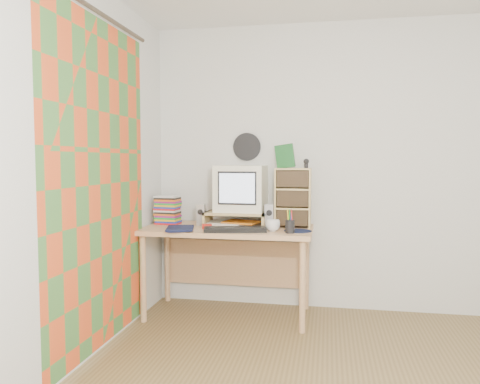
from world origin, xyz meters
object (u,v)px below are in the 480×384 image
at_px(desk, 229,242).
at_px(dvd_stack, 168,208).
at_px(mug, 273,226).
at_px(keyboard, 235,230).
at_px(crt_monitor, 241,188).
at_px(cd_rack, 293,198).
at_px(diary, 167,227).

height_order(desk, dvd_stack, dvd_stack).
relative_size(desk, mug, 12.13).
distance_m(desk, keyboard, 0.34).
distance_m(keyboard, dvd_stack, 0.75).
xyz_separation_m(crt_monitor, cd_rack, (0.45, -0.04, -0.07)).
xyz_separation_m(desk, dvd_stack, (-0.56, 0.03, 0.28)).
height_order(desk, keyboard, keyboard).
distance_m(desk, crt_monitor, 0.47).
bearing_deg(mug, desk, 151.94).
xyz_separation_m(desk, diary, (-0.45, -0.31, 0.16)).
xyz_separation_m(keyboard, cd_rack, (0.43, 0.33, 0.23)).
distance_m(cd_rack, diary, 1.07).
bearing_deg(diary, dvd_stack, 94.03).
bearing_deg(keyboard, diary, 170.42).
bearing_deg(crt_monitor, diary, -141.82).
bearing_deg(desk, dvd_stack, 176.74).
height_order(keyboard, dvd_stack, dvd_stack).
bearing_deg(mug, cd_rack, 61.63).
relative_size(crt_monitor, diary, 1.60).
bearing_deg(desk, cd_rack, 4.96).
bearing_deg(crt_monitor, dvd_stack, -174.03).
xyz_separation_m(keyboard, diary, (-0.55, -0.03, 0.01)).
height_order(dvd_stack, cd_rack, cd_rack).
xyz_separation_m(desk, crt_monitor, (0.08, 0.09, 0.45)).
xyz_separation_m(crt_monitor, dvd_stack, (-0.64, -0.05, -0.18)).
distance_m(keyboard, diary, 0.56).
relative_size(dvd_stack, mug, 2.44).
bearing_deg(cd_rack, mug, -118.32).
height_order(crt_monitor, dvd_stack, crt_monitor).
relative_size(desk, crt_monitor, 3.36).
bearing_deg(crt_monitor, keyboard, -85.01).
distance_m(keyboard, mug, 0.30).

